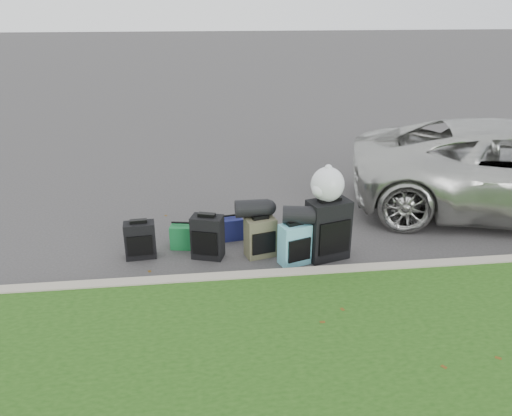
{
  "coord_description": "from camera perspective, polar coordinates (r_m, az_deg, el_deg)",
  "views": [
    {
      "loc": [
        -0.91,
        -6.51,
        3.34
      ],
      "look_at": [
        -0.1,
        0.2,
        0.55
      ],
      "focal_mm": 35.0,
      "sensor_mm": 36.0,
      "label": 1
    }
  ],
  "objects": [
    {
      "name": "duffel_left",
      "position": [
        6.93,
        -0.48,
        -0.04
      ],
      "size": [
        0.47,
        0.26,
        0.25
      ],
      "primitive_type": "cylinder",
      "rotation": [
        0.0,
        1.57,
        0.01
      ],
      "color": "black",
      "rests_on": "suitcase_olive"
    },
    {
      "name": "suitcase_small_black",
      "position": [
        7.18,
        -13.1,
        -3.59
      ],
      "size": [
        0.44,
        0.26,
        0.53
      ],
      "primitive_type": "cube",
      "rotation": [
        0.0,
        0.0,
        0.07
      ],
      "color": "black",
      "rests_on": "ground"
    },
    {
      "name": "tote_green",
      "position": [
        7.39,
        -8.48,
        -3.2
      ],
      "size": [
        0.35,
        0.3,
        0.35
      ],
      "primitive_type": "cube",
      "rotation": [
        0.0,
        0.0,
        -0.18
      ],
      "color": "#187035",
      "rests_on": "ground"
    },
    {
      "name": "duffel_right",
      "position": [
        6.72,
        4.93,
        -0.78
      ],
      "size": [
        0.47,
        0.32,
        0.24
      ],
      "primitive_type": "cylinder",
      "rotation": [
        0.0,
        1.57,
        -0.2
      ],
      "color": "black",
      "rests_on": "suitcase_teal"
    },
    {
      "name": "suitcase_teal",
      "position": [
        6.84,
        4.44,
        -4.15
      ],
      "size": [
        0.46,
        0.36,
        0.58
      ],
      "primitive_type": "cube",
      "rotation": [
        0.0,
        0.0,
        0.33
      ],
      "color": "teal",
      "rests_on": "ground"
    },
    {
      "name": "tote_navy",
      "position": [
        7.59,
        -2.83,
        -2.31
      ],
      "size": [
        0.35,
        0.3,
        0.34
      ],
      "primitive_type": "cube",
      "rotation": [
        0.0,
        0.0,
        0.16
      ],
      "color": "navy",
      "rests_on": "ground"
    },
    {
      "name": "ground",
      "position": [
        7.38,
        0.96,
        -4.51
      ],
      "size": [
        120.0,
        120.0,
        0.0
      ],
      "primitive_type": "plane",
      "color": "#383535",
      "rests_on": "ground"
    },
    {
      "name": "trash_bag",
      "position": [
        6.76,
        8.17,
        2.68
      ],
      "size": [
        0.46,
        0.46,
        0.46
      ],
      "primitive_type": "sphere",
      "color": "white",
      "rests_on": "suitcase_large_black_right"
    },
    {
      "name": "suitcase_large_black_left",
      "position": [
        7.01,
        -5.56,
        -3.32
      ],
      "size": [
        0.49,
        0.38,
        0.62
      ],
      "primitive_type": "cube",
      "rotation": [
        0.0,
        0.0,
        -0.32
      ],
      "color": "black",
      "rests_on": "ground"
    },
    {
      "name": "suitcase_large_black_right",
      "position": [
        6.99,
        8.21,
        -2.46
      ],
      "size": [
        0.64,
        0.49,
        0.85
      ],
      "primitive_type": "cube",
      "rotation": [
        0.0,
        0.0,
        0.28
      ],
      "color": "black",
      "rests_on": "ground"
    },
    {
      "name": "curb",
      "position": [
        6.47,
        2.18,
        -7.9
      ],
      "size": [
        120.0,
        0.18,
        0.15
      ],
      "primitive_type": "cube",
      "color": "#9E937F",
      "rests_on": "ground"
    },
    {
      "name": "suitcase_olive",
      "position": [
        7.03,
        0.49,
        -3.36
      ],
      "size": [
        0.46,
        0.35,
        0.57
      ],
      "primitive_type": "cube",
      "rotation": [
        0.0,
        0.0,
        0.24
      ],
      "color": "#42402C",
      "rests_on": "ground"
    }
  ]
}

